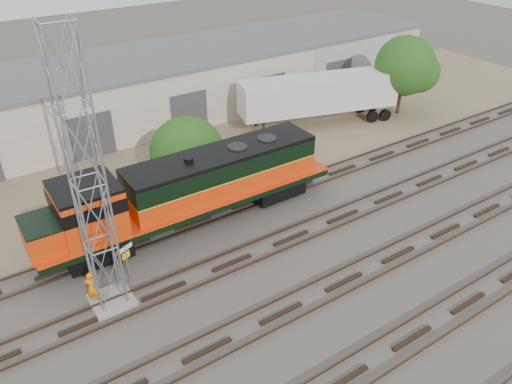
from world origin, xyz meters
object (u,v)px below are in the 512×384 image
locomotive (186,190)px  worker (92,287)px  signal_tower (89,187)px  semi_trailer (322,94)px

locomotive → worker: size_ratio=9.92×
signal_tower → semi_trailer: 25.45m
signal_tower → semi_trailer: (22.57, 11.08, -3.96)m
semi_trailer → signal_tower: bearing=-137.8°
worker → semi_trailer: (23.26, 10.64, 1.69)m
locomotive → semi_trailer: bearing=24.2°
signal_tower → semi_trailer: bearing=26.2°
signal_tower → worker: signal_tower is taller
semi_trailer → worker: bearing=-139.3°
locomotive → worker: bearing=-154.5°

